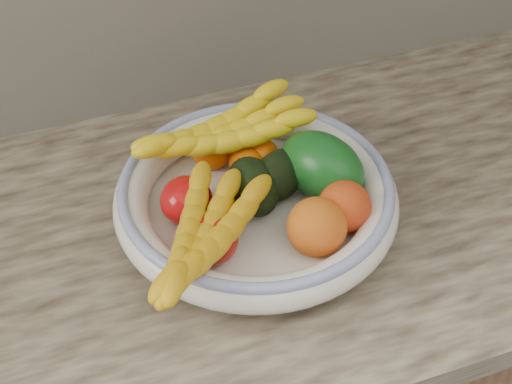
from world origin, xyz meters
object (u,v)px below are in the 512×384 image
(banana_bunch_back, at_px, (221,137))
(banana_bunch_front, at_px, (202,243))
(fruit_bowl, at_px, (256,198))
(green_mango, at_px, (322,166))

(banana_bunch_back, xyz_separation_m, banana_bunch_front, (-0.08, -0.18, -0.01))
(fruit_bowl, bearing_deg, banana_bunch_back, 100.43)
(banana_bunch_back, height_order, banana_bunch_front, banana_bunch_back)
(fruit_bowl, distance_m, green_mango, 0.10)
(fruit_bowl, relative_size, banana_bunch_back, 1.41)
(fruit_bowl, distance_m, banana_bunch_front, 0.14)
(fruit_bowl, distance_m, banana_bunch_back, 0.10)
(green_mango, distance_m, banana_bunch_front, 0.22)
(green_mango, xyz_separation_m, banana_bunch_back, (-0.11, 0.09, 0.01))
(fruit_bowl, xyz_separation_m, green_mango, (0.10, 0.00, 0.03))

